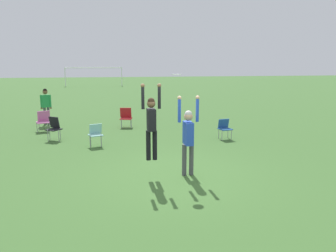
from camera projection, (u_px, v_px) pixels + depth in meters
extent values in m
plane|color=#3D662D|center=(173.00, 175.00, 8.74)|extent=(120.00, 120.00, 0.00)
cylinder|color=black|center=(148.00, 145.00, 8.43)|extent=(0.12, 0.12, 0.78)
cylinder|color=black|center=(155.00, 145.00, 8.46)|extent=(0.12, 0.12, 0.78)
cube|color=black|center=(151.00, 120.00, 8.31)|extent=(0.21, 0.37, 0.55)
sphere|color=brown|center=(151.00, 104.00, 8.24)|extent=(0.21, 0.21, 0.21)
sphere|color=black|center=(151.00, 101.00, 8.22)|extent=(0.18, 0.18, 0.18)
cylinder|color=black|center=(143.00, 97.00, 8.17)|extent=(0.08, 0.08, 0.59)
sphere|color=brown|center=(143.00, 86.00, 8.11)|extent=(0.10, 0.10, 0.10)
cylinder|color=black|center=(159.00, 97.00, 8.24)|extent=(0.08, 0.08, 0.59)
sphere|color=brown|center=(159.00, 85.00, 8.18)|extent=(0.10, 0.10, 0.10)
cylinder|color=#4C4C51|center=(184.00, 160.00, 8.70)|extent=(0.12, 0.12, 0.85)
cylinder|color=#4C4C51|center=(191.00, 160.00, 8.73)|extent=(0.12, 0.12, 0.85)
cube|color=blue|center=(188.00, 133.00, 8.58)|extent=(0.21, 0.43, 0.60)
sphere|color=tan|center=(188.00, 117.00, 8.49)|extent=(0.23, 0.23, 0.23)
sphere|color=#B7B2AD|center=(188.00, 114.00, 8.48)|extent=(0.19, 0.19, 0.19)
cylinder|color=blue|center=(179.00, 110.00, 8.42)|extent=(0.08, 0.08, 0.63)
sphere|color=tan|center=(179.00, 98.00, 8.36)|extent=(0.10, 0.10, 0.10)
cylinder|color=blue|center=(197.00, 110.00, 8.50)|extent=(0.08, 0.08, 0.63)
sphere|color=tan|center=(198.00, 98.00, 8.44)|extent=(0.10, 0.10, 0.10)
cylinder|color=white|center=(176.00, 75.00, 8.39)|extent=(0.24, 0.24, 0.02)
cylinder|color=gray|center=(122.00, 124.00, 14.93)|extent=(0.02, 0.02, 0.43)
cylinder|color=gray|center=(131.00, 123.00, 15.01)|extent=(0.02, 0.02, 0.43)
cylinder|color=gray|center=(121.00, 122.00, 15.36)|extent=(0.02, 0.02, 0.43)
cylinder|color=gray|center=(131.00, 122.00, 15.44)|extent=(0.02, 0.02, 0.43)
cube|color=#B21E23|center=(126.00, 119.00, 15.15)|extent=(0.61, 0.61, 0.04)
cube|color=#B21E23|center=(126.00, 113.00, 15.33)|extent=(0.53, 0.21, 0.46)
cylinder|color=gray|center=(48.00, 136.00, 12.39)|extent=(0.02, 0.02, 0.45)
cylinder|color=gray|center=(59.00, 136.00, 12.46)|extent=(0.02, 0.02, 0.45)
cylinder|color=gray|center=(50.00, 134.00, 12.77)|extent=(0.02, 0.02, 0.45)
cylinder|color=gray|center=(60.00, 134.00, 12.84)|extent=(0.02, 0.02, 0.45)
cube|color=black|center=(54.00, 130.00, 12.57)|extent=(0.65, 0.65, 0.04)
cube|color=black|center=(54.00, 122.00, 12.74)|extent=(0.44, 0.37, 0.45)
cylinder|color=gray|center=(37.00, 128.00, 14.02)|extent=(0.02, 0.02, 0.42)
cylinder|color=gray|center=(48.00, 127.00, 14.09)|extent=(0.02, 0.02, 0.42)
cylinder|color=gray|center=(39.00, 126.00, 14.44)|extent=(0.02, 0.02, 0.42)
cylinder|color=gray|center=(50.00, 126.00, 14.52)|extent=(0.02, 0.02, 0.42)
cube|color=#C666A3|center=(43.00, 122.00, 14.23)|extent=(0.65, 0.65, 0.04)
cube|color=#C666A3|center=(44.00, 116.00, 14.42)|extent=(0.53, 0.26, 0.45)
cylinder|color=gray|center=(90.00, 142.00, 11.51)|extent=(0.02, 0.02, 0.44)
cylinder|color=gray|center=(101.00, 142.00, 11.57)|extent=(0.02, 0.02, 0.44)
cylinder|color=gray|center=(91.00, 139.00, 11.88)|extent=(0.02, 0.02, 0.44)
cylinder|color=gray|center=(101.00, 139.00, 11.94)|extent=(0.02, 0.02, 0.44)
cube|color=#8CC6C1|center=(96.00, 135.00, 11.69)|extent=(0.57, 0.57, 0.04)
cube|color=#8CC6C1|center=(96.00, 129.00, 11.85)|extent=(0.45, 0.24, 0.35)
cylinder|color=gray|center=(222.00, 135.00, 12.60)|extent=(0.02, 0.02, 0.43)
cylinder|color=gray|center=(231.00, 135.00, 12.66)|extent=(0.02, 0.02, 0.43)
cylinder|color=gray|center=(219.00, 133.00, 12.96)|extent=(0.02, 0.02, 0.43)
cylinder|color=gray|center=(228.00, 133.00, 13.03)|extent=(0.02, 0.02, 0.43)
cube|color=#235193|center=(225.00, 129.00, 12.78)|extent=(0.52, 0.52, 0.04)
cube|color=#235193|center=(224.00, 123.00, 12.94)|extent=(0.46, 0.18, 0.35)
cylinder|color=#4C4C51|center=(45.00, 116.00, 15.84)|extent=(0.12, 0.12, 0.84)
cylinder|color=#4C4C51|center=(49.00, 116.00, 15.87)|extent=(0.12, 0.12, 0.84)
cube|color=green|center=(46.00, 101.00, 15.71)|extent=(0.42, 0.36, 0.60)
sphere|color=brown|center=(45.00, 92.00, 15.63)|extent=(0.23, 0.23, 0.23)
sphere|color=black|center=(45.00, 91.00, 15.62)|extent=(0.19, 0.19, 0.19)
cylinder|color=green|center=(41.00, 102.00, 15.68)|extent=(0.08, 0.08, 0.63)
sphere|color=brown|center=(42.00, 108.00, 15.74)|extent=(0.10, 0.10, 0.10)
cylinder|color=green|center=(50.00, 101.00, 15.75)|extent=(0.08, 0.08, 0.63)
sphere|color=brown|center=(51.00, 108.00, 15.81)|extent=(0.10, 0.10, 0.10)
cylinder|color=white|center=(65.00, 77.00, 40.82)|extent=(0.10, 0.10, 2.30)
cylinder|color=white|center=(122.00, 77.00, 42.01)|extent=(0.10, 0.10, 2.30)
cylinder|color=white|center=(93.00, 68.00, 41.19)|extent=(7.00, 0.10, 0.10)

